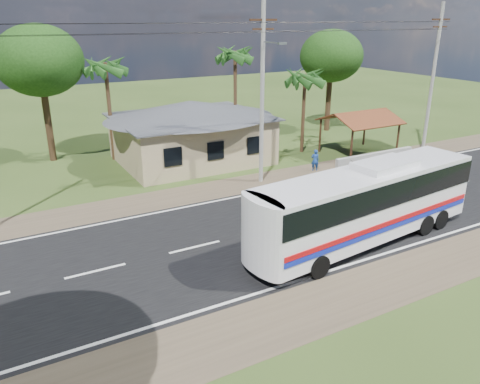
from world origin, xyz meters
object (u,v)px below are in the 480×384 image
at_px(waiting_shed, 360,119).
at_px(person, 315,160).
at_px(motorcycle, 350,168).
at_px(coach_bus, 367,199).

bearing_deg(waiting_shed, person, -161.41).
bearing_deg(waiting_shed, motorcycle, -137.48).
bearing_deg(motorcycle, coach_bus, 124.55).
xyz_separation_m(coach_bus, motorcycle, (6.15, 7.98, -1.71)).
bearing_deg(person, motorcycle, 149.17).
xyz_separation_m(coach_bus, person, (4.71, 9.90, -1.41)).
relative_size(waiting_shed, person, 3.48).
distance_m(coach_bus, motorcycle, 10.21).
height_order(waiting_shed, coach_bus, coach_bus).
relative_size(waiting_shed, coach_bus, 0.42).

